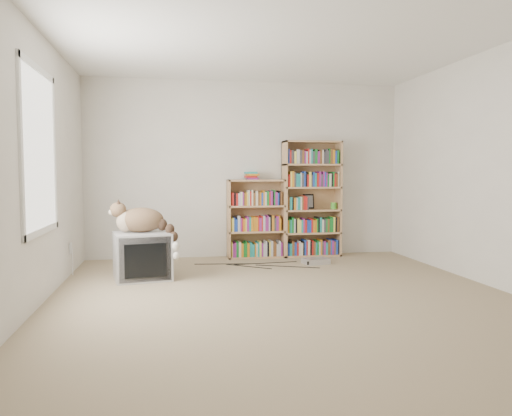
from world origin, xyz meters
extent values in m
cube|color=gray|center=(0.00, 0.00, 0.00)|extent=(4.50, 5.00, 0.01)
cube|color=beige|center=(0.00, 2.50, 1.25)|extent=(4.50, 0.02, 2.50)
cube|color=beige|center=(0.00, -2.50, 1.25)|extent=(4.50, 0.02, 2.50)
cube|color=beige|center=(-2.25, 0.00, 1.25)|extent=(0.02, 5.00, 2.50)
cube|color=beige|center=(2.25, 0.00, 1.25)|extent=(0.02, 5.00, 2.50)
cube|color=white|center=(0.00, 0.00, 2.50)|extent=(4.50, 5.00, 0.02)
cube|color=white|center=(-2.24, 0.20, 1.40)|extent=(0.02, 1.22, 1.52)
cube|color=#ACACAF|center=(-1.40, 1.13, 0.26)|extent=(0.70, 0.65, 0.53)
cube|color=black|center=(-1.35, 0.88, 0.26)|extent=(0.55, 0.13, 0.49)
cube|color=black|center=(-1.35, 0.86, 0.25)|extent=(0.44, 0.09, 0.37)
cube|color=black|center=(-1.42, 1.25, 0.25)|extent=(0.41, 0.36, 0.32)
ellipsoid|color=#3B2918|center=(-1.41, 1.20, 0.67)|extent=(0.54, 0.39, 0.28)
ellipsoid|color=#3B2918|center=(-1.28, 1.21, 0.66)|extent=(0.26, 0.28, 0.21)
ellipsoid|color=tan|center=(-1.58, 1.16, 0.66)|extent=(0.22, 0.22, 0.23)
ellipsoid|color=#3B2918|center=(-1.66, 1.16, 0.79)|extent=(0.20, 0.19, 0.17)
sphere|color=beige|center=(-1.73, 1.15, 0.76)|extent=(0.08, 0.08, 0.07)
cone|color=black|center=(-1.65, 1.12, 0.87)|extent=(0.07, 0.09, 0.09)
cone|color=black|center=(-1.66, 1.22, 0.87)|extent=(0.07, 0.09, 0.09)
cube|color=tan|center=(0.53, 2.34, 0.83)|extent=(0.02, 0.30, 1.66)
cube|color=tan|center=(1.33, 2.34, 0.83)|extent=(0.02, 0.30, 1.66)
cube|color=tan|center=(0.93, 2.48, 0.83)|extent=(0.83, 0.03, 1.66)
cube|color=tan|center=(0.93, 2.34, 1.64)|extent=(0.83, 0.30, 0.02)
cube|color=tan|center=(0.93, 2.34, 0.01)|extent=(0.83, 0.30, 0.03)
cube|color=tan|center=(0.93, 2.34, 0.34)|extent=(0.83, 0.30, 0.03)
cube|color=tan|center=(0.93, 2.34, 0.66)|extent=(0.83, 0.30, 0.02)
cube|color=tan|center=(0.93, 2.34, 0.99)|extent=(0.83, 0.30, 0.02)
cube|color=tan|center=(0.93, 2.34, 1.32)|extent=(0.83, 0.30, 0.02)
cube|color=#B21B17|center=(0.93, 2.34, 0.12)|extent=(0.75, 0.24, 0.19)
cube|color=#1A3EAF|center=(0.93, 2.34, 0.45)|extent=(0.75, 0.24, 0.19)
cube|color=#147125|center=(0.93, 2.34, 0.77)|extent=(0.75, 0.24, 0.19)
cube|color=beige|center=(0.93, 2.34, 1.10)|extent=(0.75, 0.24, 0.19)
cube|color=black|center=(0.93, 2.34, 1.42)|extent=(0.75, 0.24, 0.19)
cube|color=tan|center=(-0.27, 2.34, 0.55)|extent=(0.03, 0.30, 1.11)
cube|color=tan|center=(0.51, 2.34, 0.55)|extent=(0.02, 0.30, 1.11)
cube|color=tan|center=(0.12, 2.48, 0.55)|extent=(0.81, 0.03, 1.11)
cube|color=tan|center=(0.12, 2.34, 1.09)|extent=(0.81, 0.30, 0.02)
cube|color=tan|center=(0.12, 2.34, 0.01)|extent=(0.81, 0.30, 0.03)
cube|color=tan|center=(0.12, 2.34, 0.37)|extent=(0.81, 0.30, 0.03)
cube|color=tan|center=(0.12, 2.34, 0.73)|extent=(0.81, 0.30, 0.02)
cube|color=#B21B17|center=(0.12, 2.34, 0.12)|extent=(0.73, 0.24, 0.19)
cube|color=#1A3EAF|center=(0.12, 2.34, 0.48)|extent=(0.73, 0.24, 0.19)
cube|color=#147125|center=(0.12, 2.34, 0.84)|extent=(0.73, 0.24, 0.19)
cube|color=#B21B17|center=(0.06, 2.37, 1.16)|extent=(0.19, 0.25, 0.11)
cylinder|color=green|center=(1.26, 2.34, 0.72)|extent=(0.08, 0.08, 0.09)
cube|color=black|center=(0.91, 2.44, 0.79)|extent=(0.16, 0.05, 0.22)
cube|color=silver|center=(0.81, 1.70, 0.04)|extent=(0.36, 0.29, 0.07)
cube|color=silver|center=(-2.24, 1.48, 0.32)|extent=(0.01, 0.08, 0.13)
camera|label=1|loc=(-1.08, -4.59, 1.20)|focal=35.00mm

